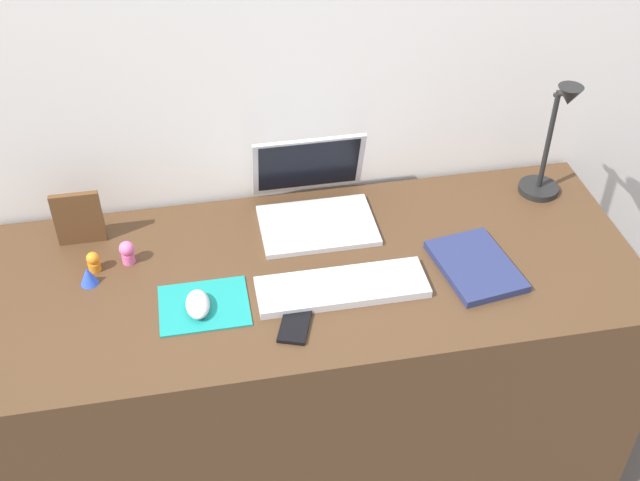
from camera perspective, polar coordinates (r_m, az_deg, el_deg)
name	(u,v)px	position (r m, az deg, el deg)	size (l,w,h in m)	color
ground_plane	(315,450)	(2.54, -0.36, -14.62)	(6.00, 6.00, 0.00)	#59514C
back_wall	(291,198)	(2.31, -2.08, 3.04)	(2.83, 0.05, 1.39)	silver
desk	(314,369)	(2.25, -0.40, -9.10)	(1.63, 0.66, 0.74)	#4C331E
laptop	(313,198)	(2.13, -0.47, 3.03)	(0.30, 0.27, 0.21)	silver
keyboard	(342,287)	(1.93, 1.57, -3.32)	(0.41, 0.13, 0.02)	silver
mousepad	(204,306)	(1.91, -8.22, -4.58)	(0.21, 0.17, 0.00)	teal
mouse	(198,304)	(1.89, -8.65, -4.48)	(0.06, 0.10, 0.03)	silver
cell_phone	(295,323)	(1.85, -1.75, -5.84)	(0.06, 0.13, 0.01)	black
desk_lamp	(552,144)	(2.22, 16.12, 6.58)	(0.11, 0.14, 0.36)	black
notebook_pad	(476,266)	(2.02, 10.95, -1.78)	(0.17, 0.24, 0.02)	navy
picture_frame	(78,218)	(2.12, -16.73, 1.50)	(0.12, 0.02, 0.15)	brown
toy_figurine_pink	(127,252)	(2.05, -13.48, -0.77)	(0.04, 0.04, 0.06)	pink
toy_figurine_orange	(93,262)	(2.05, -15.74, -1.44)	(0.03, 0.03, 0.05)	orange
toy_figurine_blue	(88,276)	(2.02, -16.09, -2.42)	(0.04, 0.04, 0.05)	blue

